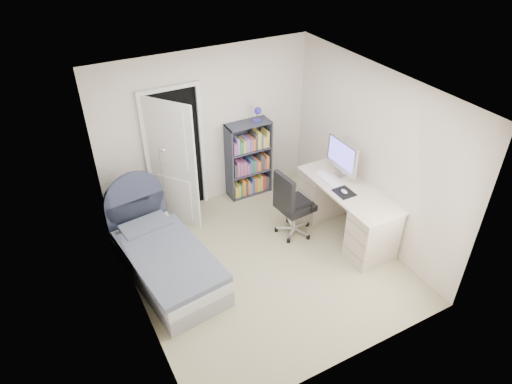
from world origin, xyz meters
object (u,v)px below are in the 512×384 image
bookcase (249,162)px  desk (346,209)px  bed (165,259)px  nightstand (141,203)px  floor_lamp (166,194)px  office_chair (291,202)px

bookcase → desk: (0.73, -1.64, -0.14)m
bed → desk: size_ratio=1.18×
nightstand → desk: desk is taller
bookcase → floor_lamp: bearing=-173.2°
floor_lamp → office_chair: size_ratio=1.25×
nightstand → bed: bearing=-92.0°
bookcase → desk: bearing=-66.0°
desk → office_chair: desk is taller
desk → office_chair: (-0.73, 0.36, 0.14)m
desk → office_chair: size_ratio=1.58×
bookcase → office_chair: size_ratio=1.44×
bed → office_chair: (1.89, -0.07, 0.32)m
desk → office_chair: 0.83m
bed → floor_lamp: (0.40, 1.04, 0.28)m
floor_lamp → nightstand: bearing=162.4°
floor_lamp → bookcase: 1.50m
nightstand → office_chair: size_ratio=0.60×
desk → office_chair: bearing=153.5°
office_chair → floor_lamp: bearing=143.5°
floor_lamp → desk: bearing=-33.4°
nightstand → office_chair: office_chair is taller
bed → nightstand: (0.04, 1.15, 0.16)m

